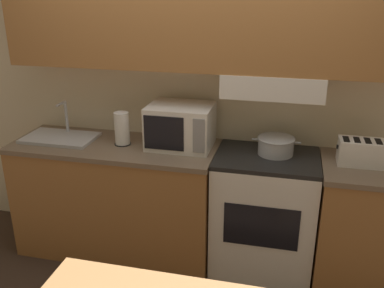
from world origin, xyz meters
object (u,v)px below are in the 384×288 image
at_px(stove_range, 264,213).
at_px(sink_basin, 60,137).
at_px(cooking_pot, 276,145).
at_px(paper_towel_roll, 122,129).
at_px(toaster, 361,152).
at_px(microwave, 181,126).

bearing_deg(stove_range, sink_basin, -179.27).
xyz_separation_m(cooking_pot, paper_towel_roll, (-1.12, -0.07, 0.06)).
relative_size(cooking_pot, toaster, 1.13).
xyz_separation_m(microwave, paper_towel_roll, (-0.43, -0.06, -0.03)).
xyz_separation_m(stove_range, toaster, (0.60, 0.00, 0.54)).
bearing_deg(microwave, paper_towel_roll, -171.86).
height_order(cooking_pot, paper_towel_roll, paper_towel_roll).
xyz_separation_m(cooking_pot, toaster, (0.55, -0.05, 0.02)).
bearing_deg(toaster, cooking_pot, 174.38).
distance_m(microwave, sink_basin, 0.95).
distance_m(toaster, paper_towel_roll, 1.67).
bearing_deg(stove_range, toaster, 0.25).
distance_m(toaster, sink_basin, 2.18).
bearing_deg(microwave, sink_basin, -175.52).
height_order(sink_basin, paper_towel_roll, sink_basin).
bearing_deg(toaster, sink_basin, -179.40).
xyz_separation_m(stove_range, paper_towel_roll, (-1.07, -0.01, 0.57)).
bearing_deg(toaster, microwave, 177.65).
height_order(toaster, sink_basin, sink_basin).
height_order(microwave, sink_basin, microwave).
relative_size(cooking_pot, microwave, 0.73).
height_order(stove_range, cooking_pot, cooking_pot).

